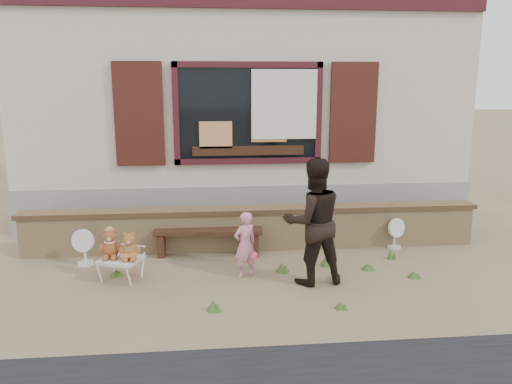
{
  "coord_description": "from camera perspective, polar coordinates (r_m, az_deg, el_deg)",
  "views": [
    {
      "loc": [
        -0.68,
        -6.46,
        2.56
      ],
      "look_at": [
        0.0,
        0.6,
        1.0
      ],
      "focal_mm": 35.0,
      "sensor_mm": 36.0,
      "label": 1
    }
  ],
  "objects": [
    {
      "name": "adult",
      "position": [
        6.43,
        6.55,
        -3.39
      ],
      "size": [
        0.87,
        0.72,
        1.64
      ],
      "primitive_type": "imported",
      "rotation": [
        0.0,
        0.0,
        3.27
      ],
      "color": "black",
      "rests_on": "ground"
    },
    {
      "name": "folding_chair",
      "position": [
        6.85,
        -15.18,
        -7.55
      ],
      "size": [
        0.62,
        0.58,
        0.3
      ],
      "rotation": [
        0.0,
        0.0,
        -0.36
      ],
      "color": "beige",
      "rests_on": "ground"
    },
    {
      "name": "fan_left",
      "position": [
        7.56,
        -19.01,
        -5.94
      ],
      "size": [
        0.35,
        0.23,
        0.54
      ],
      "rotation": [
        0.0,
        0.0,
        -0.28
      ],
      "color": "silver",
      "rests_on": "ground"
    },
    {
      "name": "teddy_bear_left",
      "position": [
        6.84,
        -16.31,
        -5.58
      ],
      "size": [
        0.37,
        0.35,
        0.41
      ],
      "primitive_type": null,
      "rotation": [
        0.0,
        0.0,
        -0.36
      ],
      "color": "brown",
      "rests_on": "folding_chair"
    },
    {
      "name": "ground",
      "position": [
        6.98,
        0.48,
        -9.1
      ],
      "size": [
        80.0,
        80.0,
        0.0
      ],
      "primitive_type": "plane",
      "color": "brown",
      "rests_on": "ground"
    },
    {
      "name": "bench",
      "position": [
        7.58,
        -5.45,
        -5.0
      ],
      "size": [
        1.63,
        0.45,
        0.41
      ],
      "rotation": [
        0.0,
        0.0,
        -0.07
      ],
      "color": "black",
      "rests_on": "ground"
    },
    {
      "name": "brick_wall",
      "position": [
        7.82,
        -0.28,
        -4.09
      ],
      "size": [
        7.1,
        0.36,
        0.67
      ],
      "color": "tan",
      "rests_on": "ground"
    },
    {
      "name": "grass_tufts",
      "position": [
        6.81,
        4.79,
        -9.19
      ],
      "size": [
        4.16,
        1.67,
        0.16
      ],
      "color": "#3A5723",
      "rests_on": "ground"
    },
    {
      "name": "teddy_bear_right",
      "position": [
        6.71,
        -14.25,
        -5.95
      ],
      "size": [
        0.34,
        0.32,
        0.38
      ],
      "primitive_type": null,
      "rotation": [
        0.0,
        0.0,
        -0.36
      ],
      "color": "brown",
      "rests_on": "folding_chair"
    },
    {
      "name": "child",
      "position": [
        6.68,
        -1.25,
        -6.02
      ],
      "size": [
        0.39,
        0.34,
        0.9
      ],
      "primitive_type": "imported",
      "rotation": [
        0.0,
        0.0,
        3.6
      ],
      "color": "pink",
      "rests_on": "ground"
    },
    {
      "name": "fan_right",
      "position": [
        8.15,
        15.58,
        -4.54
      ],
      "size": [
        0.32,
        0.21,
        0.5
      ],
      "rotation": [
        0.0,
        0.0,
        0.41
      ],
      "color": "silver",
      "rests_on": "ground"
    },
    {
      "name": "shopfront",
      "position": [
        10.99,
        -1.98,
        9.47
      ],
      "size": [
        8.04,
        5.13,
        4.0
      ],
      "color": "#A89C88",
      "rests_on": "ground"
    }
  ]
}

